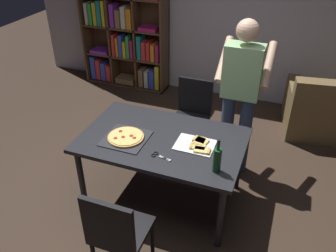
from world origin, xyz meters
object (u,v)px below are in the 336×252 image
at_px(wine_bottle, 217,159).
at_px(pepperoni_pizza_on_tray, 126,137).
at_px(kitchen_scissors, 158,156).
at_px(chair_far_side, 192,112).
at_px(person_serving_pizza, 240,91).
at_px(dining_table, 163,145).
at_px(chair_near_camera, 116,231).
at_px(bookshelf, 124,31).

bearing_deg(wine_bottle, pepperoni_pizza_on_tray, 170.35).
distance_m(pepperoni_pizza_on_tray, kitchen_scissors, 0.42).
bearing_deg(chair_far_side, kitchen_scissors, -86.90).
bearing_deg(person_serving_pizza, dining_table, -127.20).
relative_size(chair_near_camera, bookshelf, 0.46).
distance_m(chair_far_side, person_serving_pizza, 0.78).
bearing_deg(wine_bottle, chair_far_side, 115.28).
bearing_deg(chair_near_camera, person_serving_pizza, 71.67).
height_order(chair_far_side, person_serving_pizza, person_serving_pizza).
distance_m(wine_bottle, kitchen_scissors, 0.54).
relative_size(bookshelf, person_serving_pizza, 1.11).
distance_m(dining_table, wine_bottle, 0.69).
relative_size(person_serving_pizza, pepperoni_pizza_on_tray, 4.31).
bearing_deg(person_serving_pizza, pepperoni_pizza_on_tray, -135.35).
xyz_separation_m(chair_far_side, wine_bottle, (0.60, -1.26, 0.36)).
distance_m(bookshelf, person_serving_pizza, 2.71).
xyz_separation_m(chair_far_side, bookshelf, (-1.59, 1.40, 0.40)).
bearing_deg(pepperoni_pizza_on_tray, chair_far_side, 73.73).
relative_size(dining_table, pepperoni_pizza_on_tray, 3.83).
xyz_separation_m(chair_near_camera, pepperoni_pizza_on_tray, (-0.32, 0.85, 0.25)).
height_order(chair_near_camera, pepperoni_pizza_on_tray, chair_near_camera).
distance_m(bookshelf, kitchen_scissors, 3.13).
relative_size(pepperoni_pizza_on_tray, wine_bottle, 1.28).
xyz_separation_m(dining_table, pepperoni_pizza_on_tray, (-0.32, -0.13, 0.09)).
height_order(dining_table, chair_far_side, chair_far_side).
xyz_separation_m(dining_table, kitchen_scissors, (0.07, -0.27, 0.08)).
bearing_deg(chair_far_side, pepperoni_pizza_on_tray, -106.27).
bearing_deg(pepperoni_pizza_on_tray, wine_bottle, -9.65).
bearing_deg(bookshelf, pepperoni_pizza_on_tray, -63.10).
xyz_separation_m(wine_bottle, kitchen_scissors, (-0.53, 0.01, -0.11)).
xyz_separation_m(pepperoni_pizza_on_tray, wine_bottle, (0.92, -0.16, 0.10)).
xyz_separation_m(dining_table, chair_near_camera, (-0.00, -0.98, -0.16)).
bearing_deg(wine_bottle, bookshelf, 129.47).
height_order(dining_table, chair_near_camera, chair_near_camera).
distance_m(pepperoni_pizza_on_tray, wine_bottle, 0.94).
height_order(chair_near_camera, wine_bottle, wine_bottle).
xyz_separation_m(person_serving_pizza, pepperoni_pizza_on_tray, (-0.90, -0.89, -0.23)).
distance_m(dining_table, chair_far_side, 0.99).
bearing_deg(pepperoni_pizza_on_tray, person_serving_pizza, 44.65).
relative_size(chair_far_side, bookshelf, 0.46).
relative_size(chair_near_camera, wine_bottle, 2.85).
distance_m(chair_near_camera, kitchen_scissors, 0.75).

